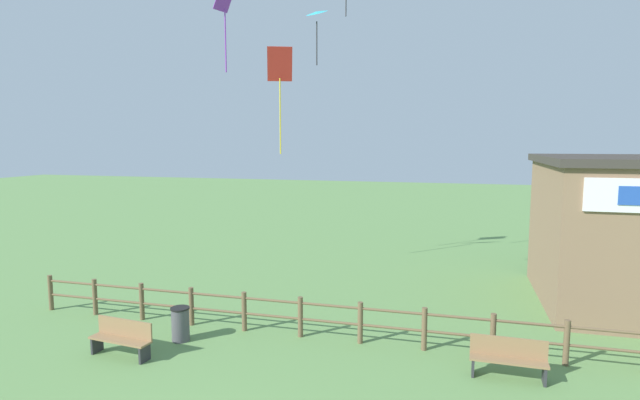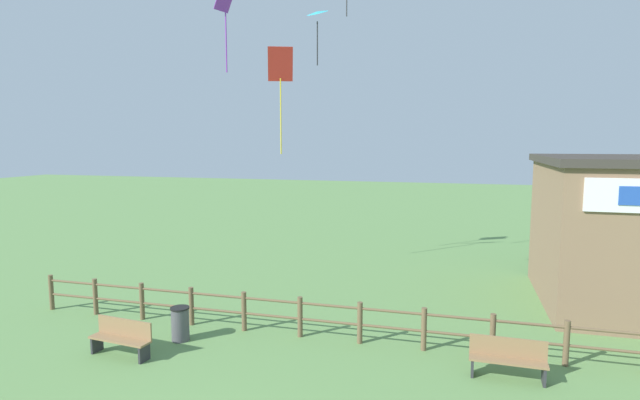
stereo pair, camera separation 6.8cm
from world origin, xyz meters
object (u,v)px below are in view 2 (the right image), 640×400
park_bench_by_building (508,358)px  park_bench_near_fence (122,337)px  kite_purple_streamer (225,8)px  kite_cyan_delta (317,15)px  trash_bin (180,324)px  kite_red_diamond (280,76)px

park_bench_by_building → park_bench_near_fence: bearing=-171.9°
park_bench_near_fence → kite_purple_streamer: bearing=95.6°
park_bench_near_fence → kite_cyan_delta: kite_cyan_delta is taller
kite_purple_streamer → kite_cyan_delta: (3.23, 1.26, -0.15)m
trash_bin → kite_red_diamond: (0.17, 7.44, 7.36)m
park_bench_near_fence → kite_cyan_delta: bearing=74.5°
kite_red_diamond → kite_cyan_delta: (1.42, 0.28, 2.27)m
kite_red_diamond → kite_purple_streamer: kite_purple_streamer is taller
park_bench_near_fence → kite_cyan_delta: 13.35m
park_bench_by_building → trash_bin: trash_bin is taller
park_bench_near_fence → park_bench_by_building: (9.07, 1.30, 0.00)m
kite_red_diamond → kite_purple_streamer: size_ratio=1.26×
park_bench_near_fence → kite_purple_streamer: 12.44m
trash_bin → kite_red_diamond: 10.46m
trash_bin → kite_purple_streamer: bearing=104.3°
park_bench_near_fence → park_bench_by_building: bearing=8.1°
trash_bin → kite_red_diamond: bearing=88.7°
kite_purple_streamer → kite_cyan_delta: size_ratio=1.50×
park_bench_near_fence → kite_red_diamond: size_ratio=0.41×
kite_red_diamond → kite_cyan_delta: size_ratio=1.89×
park_bench_by_building → trash_bin: size_ratio=1.84×
kite_cyan_delta → park_bench_near_fence: bearing=-105.5°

